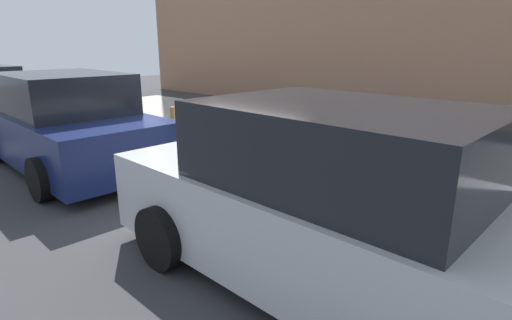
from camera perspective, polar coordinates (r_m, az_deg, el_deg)
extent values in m
plane|color=#333335|center=(7.16, -6.29, -1.52)|extent=(40.00, 40.00, 0.00)
cube|color=#ADA89E|center=(8.92, 5.86, 2.48)|extent=(18.00, 5.00, 0.14)
cube|color=black|center=(6.01, 18.41, -0.94)|extent=(0.50, 0.25, 0.68)
cube|color=black|center=(6.01, 18.41, -0.94)|extent=(0.49, 0.08, 0.69)
cylinder|color=gray|center=(5.81, 20.60, 2.83)|extent=(0.02, 0.02, 0.22)
cylinder|color=gray|center=(6.00, 17.03, 3.56)|extent=(0.02, 0.02, 0.22)
cylinder|color=black|center=(5.88, 18.88, 4.23)|extent=(0.42, 0.06, 0.02)
cylinder|color=black|center=(6.01, 19.94, -4.25)|extent=(0.05, 0.02, 0.04)
cylinder|color=black|center=(6.21, 16.42, -3.31)|extent=(0.05, 0.02, 0.04)
cube|color=red|center=(6.24, 14.54, 0.02)|extent=(0.37, 0.22, 0.68)
cube|color=black|center=(6.24, 14.54, 0.02)|extent=(0.37, 0.04, 0.70)
cylinder|color=gray|center=(6.08, 16.05, 3.03)|extent=(0.02, 0.02, 0.04)
cylinder|color=gray|center=(6.22, 13.53, 3.50)|extent=(0.02, 0.02, 0.04)
cylinder|color=black|center=(6.15, 14.79, 3.45)|extent=(0.31, 0.02, 0.02)
cylinder|color=black|center=(6.26, 15.61, -3.07)|extent=(0.04, 0.02, 0.04)
cylinder|color=black|center=(6.40, 13.10, -2.47)|extent=(0.04, 0.02, 0.04)
cube|color=#0F606B|center=(6.40, 10.67, 0.40)|extent=(0.43, 0.24, 0.63)
cube|color=black|center=(6.40, 10.67, 0.40)|extent=(0.43, 0.05, 0.64)
cylinder|color=gray|center=(6.23, 12.25, 3.07)|extent=(0.02, 0.02, 0.04)
cylinder|color=gray|center=(6.41, 9.44, 3.57)|extent=(0.02, 0.02, 0.04)
cylinder|color=black|center=(6.31, 10.83, 3.50)|extent=(0.36, 0.03, 0.02)
cylinder|color=black|center=(6.39, 11.96, -2.43)|extent=(0.04, 0.02, 0.04)
cylinder|color=black|center=(6.57, 9.15, -1.77)|extent=(0.04, 0.02, 0.04)
cube|color=#59601E|center=(6.74, 7.56, 1.31)|extent=(0.47, 0.24, 0.62)
cube|color=black|center=(6.74, 7.56, 1.31)|extent=(0.47, 0.07, 0.63)
cylinder|color=gray|center=(6.54, 9.01, 3.78)|extent=(0.02, 0.02, 0.04)
cylinder|color=gray|center=(6.79, 6.36, 4.33)|extent=(0.02, 0.02, 0.04)
cylinder|color=black|center=(6.66, 7.67, 4.23)|extent=(0.40, 0.05, 0.02)
cylinder|color=black|center=(6.70, 8.81, -1.41)|extent=(0.05, 0.02, 0.04)
cylinder|color=black|center=(6.94, 6.17, -0.68)|extent=(0.05, 0.02, 0.04)
cube|color=#9EA0A8|center=(6.98, 4.01, 1.74)|extent=(0.42, 0.29, 0.58)
cube|color=black|center=(6.98, 4.01, 1.74)|extent=(0.41, 0.08, 0.59)
cylinder|color=gray|center=(6.77, 5.11, 5.09)|extent=(0.02, 0.02, 0.30)
cylinder|color=gray|center=(7.00, 3.08, 5.49)|extent=(0.02, 0.02, 0.30)
cylinder|color=black|center=(6.86, 4.10, 6.53)|extent=(0.34, 0.06, 0.02)
cylinder|color=black|center=(6.93, 5.00, -0.67)|extent=(0.05, 0.02, 0.04)
cylinder|color=black|center=(7.17, 2.97, -0.08)|extent=(0.05, 0.02, 0.04)
cube|color=navy|center=(7.29, 0.94, 2.29)|extent=(0.49, 0.20, 0.55)
cube|color=black|center=(7.29, 0.94, 2.29)|extent=(0.49, 0.05, 0.56)
cylinder|color=gray|center=(7.09, 2.27, 4.36)|extent=(0.02, 0.02, 0.04)
cylinder|color=gray|center=(7.36, -0.31, 4.80)|extent=(0.02, 0.02, 0.04)
cylinder|color=black|center=(7.22, 0.96, 4.74)|extent=(0.42, 0.04, 0.02)
cylinder|color=black|center=(7.22, 2.25, 0.06)|extent=(0.04, 0.02, 0.04)
cylinder|color=black|center=(7.49, -0.33, 0.66)|extent=(0.04, 0.02, 0.04)
cube|color=maroon|center=(7.63, -2.15, 2.83)|extent=(0.49, 0.23, 0.53)
cube|color=black|center=(7.63, -2.15, 2.83)|extent=(0.49, 0.06, 0.54)
cylinder|color=gray|center=(7.42, -0.98, 5.64)|extent=(0.02, 0.02, 0.28)
cylinder|color=gray|center=(7.69, -3.35, 5.99)|extent=(0.02, 0.02, 0.28)
cylinder|color=black|center=(7.53, -2.20, 6.85)|extent=(0.42, 0.05, 0.02)
cylinder|color=black|center=(7.56, -0.92, 0.80)|extent=(0.05, 0.02, 0.04)
cylinder|color=black|center=(7.83, -3.30, 1.32)|extent=(0.05, 0.02, 0.04)
cube|color=black|center=(7.98, -4.82, 3.84)|extent=(0.46, 0.28, 0.66)
cube|color=black|center=(7.98, -4.82, 3.84)|extent=(0.46, 0.08, 0.67)
cylinder|color=gray|center=(7.77, -3.84, 6.94)|extent=(0.02, 0.02, 0.25)
cylinder|color=gray|center=(8.03, -5.91, 7.18)|extent=(0.02, 0.02, 0.25)
cylinder|color=black|center=(7.88, -4.92, 7.96)|extent=(0.39, 0.05, 0.02)
cylinder|color=black|center=(7.92, -3.72, 1.48)|extent=(0.05, 0.02, 0.04)
cylinder|color=black|center=(8.18, -5.78, 1.91)|extent=(0.05, 0.02, 0.04)
cylinder|color=#D89E0C|center=(8.47, -7.75, 4.37)|extent=(0.20, 0.20, 0.63)
sphere|color=#D89E0C|center=(8.41, -7.84, 6.82)|extent=(0.21, 0.21, 0.21)
cylinder|color=#D89E0C|center=(8.58, -8.40, 4.71)|extent=(0.09, 0.10, 0.09)
cylinder|color=#D89E0C|center=(8.36, -7.09, 4.45)|extent=(0.09, 0.10, 0.09)
cylinder|color=brown|center=(8.95, -11.53, 5.09)|extent=(0.12, 0.12, 0.72)
cylinder|color=slate|center=(5.83, 29.93, -0.88)|extent=(0.05, 0.05, 1.05)
cube|color=#1E2328|center=(5.71, 30.82, 5.23)|extent=(0.12, 0.09, 0.22)
cube|color=#B2B5BA|center=(3.71, 11.35, -9.14)|extent=(4.59, 1.94, 0.83)
cube|color=black|center=(3.46, 12.03, 2.17)|extent=(2.41, 1.74, 0.68)
cylinder|color=black|center=(4.15, -13.16, -10.52)|extent=(0.65, 0.24, 0.64)
cylinder|color=black|center=(5.27, 3.84, -4.29)|extent=(0.65, 0.24, 0.64)
cube|color=#141E4C|center=(7.94, -24.92, 3.19)|extent=(4.55, 2.04, 0.82)
cube|color=black|center=(7.83, -25.57, 8.52)|extent=(2.39, 1.80, 0.67)
cylinder|color=black|center=(9.59, -22.46, 3.83)|extent=(0.65, 0.25, 0.64)
cylinder|color=black|center=(6.45, -28.03, -2.38)|extent=(0.65, 0.25, 0.64)
cylinder|color=black|center=(7.17, -13.70, 0.79)|extent=(0.65, 0.25, 0.64)
cylinder|color=black|center=(12.15, -28.49, 5.44)|extent=(0.65, 0.25, 0.64)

